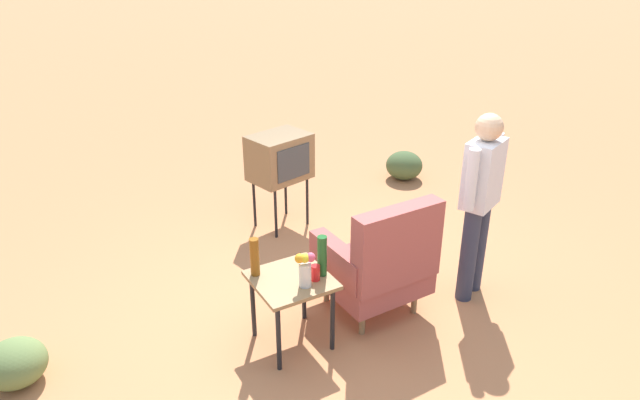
% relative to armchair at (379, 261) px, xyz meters
% --- Properties ---
extents(ground_plane, '(60.00, 60.00, 0.00)m').
position_rel_armchair_xyz_m(ground_plane, '(0.21, -0.04, -0.50)').
color(ground_plane, '#C17A4C').
extents(armchair, '(0.80, 0.80, 1.06)m').
position_rel_armchair_xyz_m(armchair, '(0.00, 0.00, 0.00)').
color(armchair, '#937047').
rests_on(armchair, ground).
extents(side_table, '(0.56, 0.56, 0.58)m').
position_rel_armchair_xyz_m(side_table, '(0.79, -0.01, 0.00)').
color(side_table, black).
rests_on(side_table, ground).
extents(tv_on_stand, '(0.69, 0.57, 1.03)m').
position_rel_armchair_xyz_m(tv_on_stand, '(-0.02, -1.82, 0.28)').
color(tv_on_stand, black).
rests_on(tv_on_stand, ground).
extents(person_standing, '(0.53, 0.34, 1.64)m').
position_rel_armchair_xyz_m(person_standing, '(-0.87, 0.17, 0.44)').
color(person_standing, '#2D3347').
rests_on(person_standing, ground).
extents(bottle_tall_amber, '(0.07, 0.07, 0.30)m').
position_rel_armchair_xyz_m(bottle_tall_amber, '(0.99, -0.19, 0.24)').
color(bottle_tall_amber, brown).
rests_on(bottle_tall_amber, side_table).
extents(soda_can_red, '(0.07, 0.07, 0.12)m').
position_rel_armchair_xyz_m(soda_can_red, '(0.64, 0.10, 0.15)').
color(soda_can_red, red).
rests_on(soda_can_red, side_table).
extents(bottle_wine_green, '(0.07, 0.07, 0.32)m').
position_rel_armchair_xyz_m(bottle_wine_green, '(0.56, 0.06, 0.25)').
color(bottle_wine_green, '#1E5623').
rests_on(bottle_wine_green, side_table).
extents(flower_vase, '(0.15, 0.10, 0.27)m').
position_rel_armchair_xyz_m(flower_vase, '(0.74, 0.13, 0.23)').
color(flower_vase, silver).
rests_on(flower_vase, side_table).
extents(shrub_near, '(0.47, 0.47, 0.36)m').
position_rel_armchair_xyz_m(shrub_near, '(-1.98, -2.21, -0.32)').
color(shrub_near, '#475B33').
rests_on(shrub_near, ground).
extents(shrub_mid, '(0.43, 0.43, 0.33)m').
position_rel_armchair_xyz_m(shrub_mid, '(2.67, -0.59, -0.33)').
color(shrub_mid, olive).
rests_on(shrub_mid, ground).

